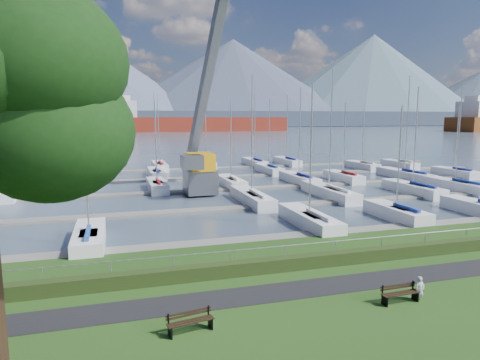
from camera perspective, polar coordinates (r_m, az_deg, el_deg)
name	(u,v)px	position (r m, az deg, el deg)	size (l,w,h in m)	color
path	(328,286)	(21.55, 11.69, -13.65)	(160.00, 2.00, 0.04)	black
water	(129,130)	(280.82, -14.56, 6.51)	(800.00, 540.00, 0.20)	#435162
hedge	(305,262)	(23.60, 8.70, -10.70)	(80.00, 0.70, 0.70)	#243413
fence	(303,244)	(23.68, 8.33, -8.46)	(0.04, 0.04, 80.00)	#96999F
foothill	(126,119)	(350.66, -15.01, 7.89)	(900.00, 80.00, 12.00)	#3B4456
mountains	(130,75)	(427.24, -14.50, 13.43)	(1190.00, 360.00, 115.00)	#434F61
docks	(205,191)	(48.22, -4.71, -1.42)	(90.00, 41.60, 0.25)	slate
bench_left	(190,322)	(17.04, -6.66, -18.25)	(1.85, 0.73, 0.85)	black
bench_right	(400,293)	(20.50, 20.52, -13.98)	(1.81, 0.48, 0.85)	black
person	(420,287)	(21.00, 22.88, -12.99)	(0.45, 0.30, 1.24)	#B2B2B9
crane	(202,142)	(46.60, -5.15, 5.10)	(5.74, 13.23, 22.35)	slate
cargo_ship_mid	(185,125)	(241.21, -7.40, 7.35)	(106.55, 19.63, 21.50)	maroon
sailboat_fleet	(202,139)	(51.43, -5.13, 5.48)	(76.24, 49.47, 13.84)	silver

